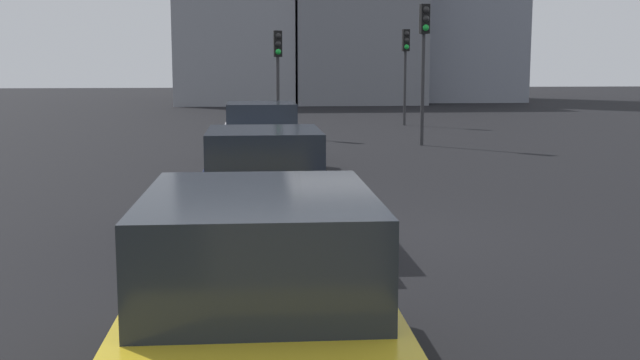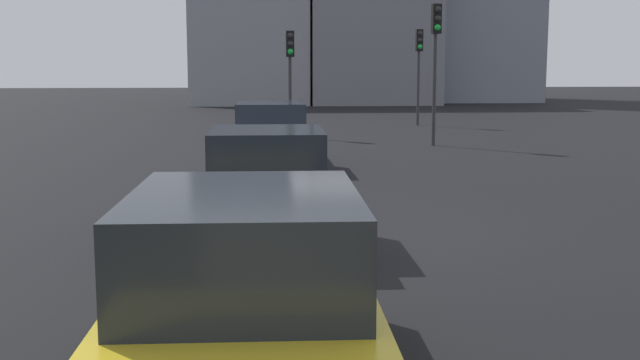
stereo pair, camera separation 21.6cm
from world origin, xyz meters
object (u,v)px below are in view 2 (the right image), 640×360
(traffic_light_near_right, at_px, (290,61))
(car_navy_right_second, at_px, (267,186))
(car_white_right_lead, at_px, (271,136))
(traffic_light_near_left, at_px, (436,45))
(car_yellow_right_third, at_px, (247,308))
(traffic_light_far_left, at_px, (419,56))

(traffic_light_near_right, bearing_deg, car_navy_right_second, -7.92)
(car_white_right_lead, height_order, car_navy_right_second, car_white_right_lead)
(car_white_right_lead, xyz_separation_m, traffic_light_near_left, (4.85, -5.21, 2.35))
(car_navy_right_second, xyz_separation_m, traffic_light_near_right, (16.35, -1.11, 1.90))
(car_white_right_lead, xyz_separation_m, car_navy_right_second, (-8.03, 0.23, -0.00))
(car_white_right_lead, distance_m, car_yellow_right_third, 13.87)
(traffic_light_near_left, bearing_deg, car_white_right_lead, -54.69)
(traffic_light_near_left, height_order, traffic_light_near_right, traffic_light_near_left)
(traffic_light_near_left, bearing_deg, car_yellow_right_third, -24.56)
(traffic_light_near_right, bearing_deg, car_yellow_right_third, -7.54)
(car_white_right_lead, distance_m, traffic_light_near_right, 8.58)
(traffic_light_far_left, bearing_deg, car_navy_right_second, -21.13)
(car_navy_right_second, xyz_separation_m, traffic_light_far_left, (21.24, -6.69, 2.10))
(car_yellow_right_third, distance_m, traffic_light_near_right, 22.30)
(car_yellow_right_third, distance_m, traffic_light_far_left, 28.03)
(car_white_right_lead, relative_size, car_yellow_right_third, 1.02)
(car_white_right_lead, bearing_deg, car_navy_right_second, 179.16)
(traffic_light_near_right, bearing_deg, car_white_right_lead, -10.09)
(car_yellow_right_third, bearing_deg, traffic_light_far_left, -12.74)
(car_yellow_right_third, xyz_separation_m, traffic_light_far_left, (27.08, -6.94, 2.08))
(car_navy_right_second, bearing_deg, car_yellow_right_third, 178.74)
(car_white_right_lead, height_order, traffic_light_near_left, traffic_light_near_left)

